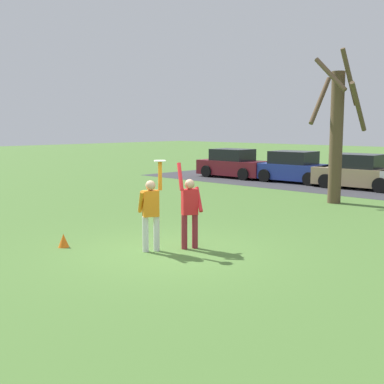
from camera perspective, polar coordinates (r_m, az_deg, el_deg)
name	(u,v)px	position (r m, az deg, el deg)	size (l,w,h in m)	color
ground_plane	(170,252)	(11.63, -2.55, -6.84)	(120.00, 120.00, 0.00)	#4C7533
person_catcher	(151,209)	(11.55, -4.70, -1.98)	(0.52, 0.59, 2.08)	silver
person_defender	(190,208)	(11.77, -0.27, -1.79)	(0.61, 0.66, 2.04)	maroon
frisbee_disc	(160,161)	(11.47, -3.66, 3.55)	(0.28, 0.28, 0.02)	white
parked_car_maroon	(234,164)	(28.24, 4.77, 3.13)	(4.17, 2.18, 1.59)	maroon
parked_car_blue	(295,168)	(26.23, 11.60, 2.67)	(4.17, 2.18, 1.59)	#233893
parked_car_tan	(360,173)	(24.40, 18.48, 2.08)	(4.17, 2.18, 1.59)	tan
bare_tree_tall	(337,130)	(19.42, 16.10, 6.75)	(1.78, 1.74, 5.60)	brown
field_cone_orange	(64,241)	(12.45, -14.36, -5.35)	(0.26, 0.26, 0.32)	orange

